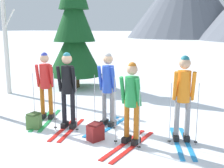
{
  "coord_description": "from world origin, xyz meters",
  "views": [
    {
      "loc": [
        3.39,
        -5.32,
        2.37
      ],
      "look_at": [
        0.2,
        0.39,
        1.05
      ],
      "focal_mm": 44.57,
      "sensor_mm": 36.0,
      "label": 1
    }
  ],
  "objects_px": {
    "backpack_on_snow_beside": "(34,121)",
    "birch_tree_tall": "(5,29)",
    "skier_in_red": "(46,82)",
    "skier_in_orange": "(183,93)",
    "pine_tree_near": "(74,28)",
    "skier_in_black": "(68,87)",
    "skier_in_green": "(131,100)",
    "skier_in_blue": "(108,86)",
    "backpack_on_snow_front": "(95,132)"
  },
  "relations": [
    {
      "from": "birch_tree_tall",
      "to": "backpack_on_snow_beside",
      "type": "distance_m",
      "value": 4.66
    },
    {
      "from": "backpack_on_snow_beside",
      "to": "skier_in_red",
      "type": "bearing_deg",
      "value": 107.74
    },
    {
      "from": "skier_in_green",
      "to": "birch_tree_tall",
      "type": "height_order",
      "value": "birch_tree_tall"
    },
    {
      "from": "skier_in_black",
      "to": "pine_tree_near",
      "type": "bearing_deg",
      "value": 124.52
    },
    {
      "from": "pine_tree_near",
      "to": "backpack_on_snow_front",
      "type": "xyz_separation_m",
      "value": [
        3.66,
        -4.23,
        -2.2
      ]
    },
    {
      "from": "skier_in_red",
      "to": "birch_tree_tall",
      "type": "bearing_deg",
      "value": 154.54
    },
    {
      "from": "skier_in_blue",
      "to": "skier_in_orange",
      "type": "relative_size",
      "value": 0.99
    },
    {
      "from": "skier_in_blue",
      "to": "backpack_on_snow_front",
      "type": "distance_m",
      "value": 1.23
    },
    {
      "from": "backpack_on_snow_front",
      "to": "backpack_on_snow_beside",
      "type": "height_order",
      "value": "same"
    },
    {
      "from": "skier_in_black",
      "to": "birch_tree_tall",
      "type": "relative_size",
      "value": 0.41
    },
    {
      "from": "skier_in_red",
      "to": "backpack_on_snow_front",
      "type": "relative_size",
      "value": 4.63
    },
    {
      "from": "skier_in_red",
      "to": "skier_in_orange",
      "type": "relative_size",
      "value": 0.97
    },
    {
      "from": "backpack_on_snow_beside",
      "to": "birch_tree_tall",
      "type": "bearing_deg",
      "value": 147.02
    },
    {
      "from": "skier_in_blue",
      "to": "birch_tree_tall",
      "type": "xyz_separation_m",
      "value": [
        -4.94,
        1.25,
        1.32
      ]
    },
    {
      "from": "skier_in_orange",
      "to": "backpack_on_snow_beside",
      "type": "height_order",
      "value": "skier_in_orange"
    },
    {
      "from": "skier_in_green",
      "to": "backpack_on_snow_beside",
      "type": "bearing_deg",
      "value": -172.79
    },
    {
      "from": "skier_in_black",
      "to": "skier_in_green",
      "type": "height_order",
      "value": "skier_in_black"
    },
    {
      "from": "backpack_on_snow_front",
      "to": "skier_in_green",
      "type": "bearing_deg",
      "value": 14.44
    },
    {
      "from": "pine_tree_near",
      "to": "skier_in_red",
      "type": "bearing_deg",
      "value": -64.19
    },
    {
      "from": "skier_in_blue",
      "to": "skier_in_green",
      "type": "relative_size",
      "value": 1.0
    },
    {
      "from": "skier_in_red",
      "to": "skier_in_blue",
      "type": "relative_size",
      "value": 0.98
    },
    {
      "from": "skier_in_blue",
      "to": "pine_tree_near",
      "type": "xyz_separation_m",
      "value": [
        -3.45,
        3.34,
        1.38
      ]
    },
    {
      "from": "skier_in_black",
      "to": "pine_tree_near",
      "type": "relative_size",
      "value": 0.35
    },
    {
      "from": "skier_in_orange",
      "to": "birch_tree_tall",
      "type": "relative_size",
      "value": 0.41
    },
    {
      "from": "skier_in_red",
      "to": "backpack_on_snow_beside",
      "type": "bearing_deg",
      "value": -72.26
    },
    {
      "from": "skier_in_black",
      "to": "backpack_on_snow_beside",
      "type": "xyz_separation_m",
      "value": [
        -0.72,
        -0.41,
        -0.84
      ]
    },
    {
      "from": "pine_tree_near",
      "to": "backpack_on_snow_beside",
      "type": "relative_size",
      "value": 13.24
    },
    {
      "from": "skier_in_blue",
      "to": "birch_tree_tall",
      "type": "bearing_deg",
      "value": 165.81
    },
    {
      "from": "skier_in_blue",
      "to": "backpack_on_snow_beside",
      "type": "bearing_deg",
      "value": -145.59
    },
    {
      "from": "skier_in_black",
      "to": "skier_in_orange",
      "type": "distance_m",
      "value": 2.62
    },
    {
      "from": "backpack_on_snow_front",
      "to": "backpack_on_snow_beside",
      "type": "relative_size",
      "value": 0.97
    },
    {
      "from": "skier_in_black",
      "to": "backpack_on_snow_front",
      "type": "height_order",
      "value": "skier_in_black"
    },
    {
      "from": "birch_tree_tall",
      "to": "backpack_on_snow_beside",
      "type": "xyz_separation_m",
      "value": [
        3.47,
        -2.25,
        -2.14
      ]
    },
    {
      "from": "skier_in_blue",
      "to": "backpack_on_snow_beside",
      "type": "distance_m",
      "value": 1.96
    },
    {
      "from": "skier_in_orange",
      "to": "pine_tree_near",
      "type": "relative_size",
      "value": 0.35
    },
    {
      "from": "skier_in_black",
      "to": "skier_in_orange",
      "type": "relative_size",
      "value": 1.0
    },
    {
      "from": "backpack_on_snow_beside",
      "to": "skier_in_blue",
      "type": "bearing_deg",
      "value": 34.41
    },
    {
      "from": "skier_in_blue",
      "to": "skier_in_green",
      "type": "height_order",
      "value": "skier_in_blue"
    },
    {
      "from": "birch_tree_tall",
      "to": "pine_tree_near",
      "type": "bearing_deg",
      "value": 54.64
    },
    {
      "from": "pine_tree_near",
      "to": "birch_tree_tall",
      "type": "height_order",
      "value": "pine_tree_near"
    },
    {
      "from": "skier_in_green",
      "to": "skier_in_orange",
      "type": "height_order",
      "value": "skier_in_orange"
    },
    {
      "from": "birch_tree_tall",
      "to": "backpack_on_snow_front",
      "type": "bearing_deg",
      "value": -22.6
    },
    {
      "from": "skier_in_black",
      "to": "skier_in_orange",
      "type": "bearing_deg",
      "value": 12.71
    },
    {
      "from": "backpack_on_snow_front",
      "to": "pine_tree_near",
      "type": "bearing_deg",
      "value": 130.81
    },
    {
      "from": "pine_tree_near",
      "to": "birch_tree_tall",
      "type": "bearing_deg",
      "value": -125.36
    },
    {
      "from": "skier_in_green",
      "to": "skier_in_orange",
      "type": "bearing_deg",
      "value": 38.16
    },
    {
      "from": "skier_in_red",
      "to": "backpack_on_snow_front",
      "type": "bearing_deg",
      "value": -17.41
    },
    {
      "from": "birch_tree_tall",
      "to": "skier_in_orange",
      "type": "bearing_deg",
      "value": -10.64
    },
    {
      "from": "skier_in_black",
      "to": "skier_in_green",
      "type": "relative_size",
      "value": 1.01
    },
    {
      "from": "skier_in_black",
      "to": "backpack_on_snow_beside",
      "type": "bearing_deg",
      "value": -150.64
    }
  ]
}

